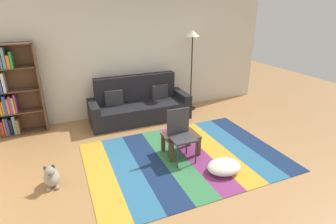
% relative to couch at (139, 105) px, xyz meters
% --- Properties ---
extents(ground_plane, '(14.00, 14.00, 0.00)m').
position_rel_couch_xyz_m(ground_plane, '(0.12, -2.02, -0.34)').
color(ground_plane, '#B27F4C').
extents(back_wall, '(6.80, 0.10, 2.70)m').
position_rel_couch_xyz_m(back_wall, '(0.12, 0.53, 1.01)').
color(back_wall, silver).
rests_on(back_wall, ground_plane).
extents(rug, '(3.34, 2.36, 0.01)m').
position_rel_couch_xyz_m(rug, '(0.21, -1.94, -0.33)').
color(rug, gold).
rests_on(rug, ground_plane).
extents(couch, '(2.26, 0.80, 1.00)m').
position_rel_couch_xyz_m(couch, '(0.00, 0.00, 0.00)').
color(couch, black).
rests_on(couch, ground_plane).
extents(bookshelf, '(0.90, 0.28, 1.84)m').
position_rel_couch_xyz_m(bookshelf, '(-2.54, 0.28, 0.57)').
color(bookshelf, brown).
rests_on(bookshelf, ground_plane).
extents(coffee_table, '(0.60, 0.45, 0.36)m').
position_rel_couch_xyz_m(coffee_table, '(0.21, -1.79, -0.04)').
color(coffee_table, '#513826').
rests_on(coffee_table, rug).
extents(pouf, '(0.56, 0.44, 0.19)m').
position_rel_couch_xyz_m(pouf, '(0.59, -2.59, -0.23)').
color(pouf, white).
rests_on(pouf, rug).
extents(dog, '(0.22, 0.35, 0.40)m').
position_rel_couch_xyz_m(dog, '(-1.94, -1.88, -0.18)').
color(dog, '#9E998E').
rests_on(dog, ground_plane).
extents(standing_lamp, '(0.32, 0.32, 1.95)m').
position_rel_couch_xyz_m(standing_lamp, '(1.40, 0.11, 1.29)').
color(standing_lamp, black).
rests_on(standing_lamp, ground_plane).
extents(tv_remote, '(0.12, 0.15, 0.02)m').
position_rel_couch_xyz_m(tv_remote, '(0.12, -1.80, 0.05)').
color(tv_remote, black).
rests_on(tv_remote, coffee_table).
extents(folding_chair, '(0.40, 0.40, 0.90)m').
position_rel_couch_xyz_m(folding_chair, '(0.12, -1.94, 0.20)').
color(folding_chair, '#38383D').
rests_on(folding_chair, ground_plane).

